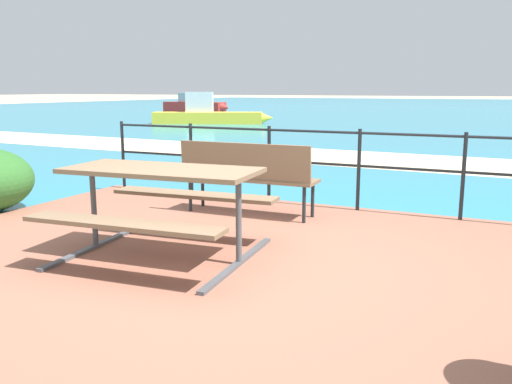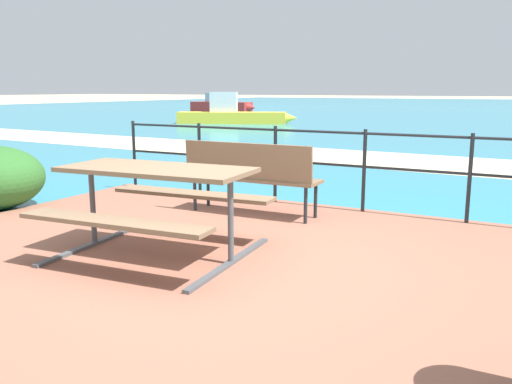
# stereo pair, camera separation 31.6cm
# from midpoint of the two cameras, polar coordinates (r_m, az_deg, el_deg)

# --- Properties ---
(ground_plane) EXTENTS (240.00, 240.00, 0.00)m
(ground_plane) POSITION_cam_midpoint_polar(r_m,az_deg,el_deg) (4.67, -6.21, -8.04)
(ground_plane) COLOR tan
(patio_paving) EXTENTS (6.40, 5.20, 0.06)m
(patio_paving) POSITION_cam_midpoint_polar(r_m,az_deg,el_deg) (4.66, -6.22, -7.70)
(patio_paving) COLOR #935B47
(patio_paving) RESTS_ON ground
(sea_water) EXTENTS (90.00, 90.00, 0.01)m
(sea_water) POSITION_cam_midpoint_polar(r_m,az_deg,el_deg) (43.85, 22.27, 8.13)
(sea_water) COLOR teal
(sea_water) RESTS_ON ground
(beach_strip) EXTENTS (54.07, 5.47, 0.01)m
(beach_strip) POSITION_cam_midpoint_polar(r_m,az_deg,el_deg) (11.77, 13.56, 3.25)
(beach_strip) COLOR beige
(beach_strip) RESTS_ON ground
(picnic_table) EXTENTS (1.80, 1.63, 0.78)m
(picnic_table) POSITION_cam_midpoint_polar(r_m,az_deg,el_deg) (4.73, -11.89, 0.15)
(picnic_table) COLOR #7A6047
(picnic_table) RESTS_ON patio_paving
(park_bench) EXTENTS (1.61, 0.44, 0.86)m
(park_bench) POSITION_cam_midpoint_polar(r_m,az_deg,el_deg) (6.16, -2.44, 2.16)
(park_bench) COLOR #7A6047
(park_bench) RESTS_ON patio_paving
(railing_fence) EXTENTS (5.94, 0.04, 0.99)m
(railing_fence) POSITION_cam_midpoint_polar(r_m,az_deg,el_deg) (6.70, 4.68, 3.74)
(railing_fence) COLOR #1E2328
(railing_fence) RESTS_ON patio_paving
(boat_near) EXTENTS (5.04, 1.39, 1.25)m
(boat_near) POSITION_cam_midpoint_polar(r_m,az_deg,el_deg) (36.08, -6.77, 9.13)
(boat_near) COLOR red
(boat_near) RESTS_ON sea_water
(boat_mid) EXTENTS (5.11, 2.81, 1.38)m
(boat_mid) POSITION_cam_midpoint_polar(r_m,az_deg,el_deg) (23.86, -5.48, 8.16)
(boat_mid) COLOR yellow
(boat_mid) RESTS_ON sea_water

